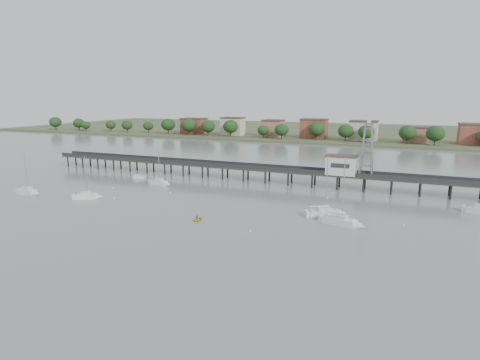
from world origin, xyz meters
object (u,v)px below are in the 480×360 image
Objects in this scene: pier at (256,169)px; yellow_dinghy at (197,220)px; sailboat_c at (329,213)px; sailboat_b at (161,183)px; lattice_tower at (367,150)px; sailboat_a at (90,196)px; sailboat_d at (346,223)px; white_tender at (139,177)px; sailboat_f at (30,192)px.

yellow_dinghy is (2.45, -41.54, -3.79)m from pier.
sailboat_b is at bearing 138.22° from sailboat_c.
lattice_tower is 72.90m from sailboat_a.
yellow_dinghy is at bearing -149.58° from sailboat_d.
sailboat_b is 0.81× the size of sailboat_d.
lattice_tower is 51.89m from yellow_dinghy.
sailboat_d is at bearing -90.22° from lattice_tower.
sailboat_b is 0.83× the size of sailboat_c.
sailboat_c is (-4.48, -27.61, -10.46)m from lattice_tower.
lattice_tower is 34.80m from sailboat_d.
lattice_tower is (31.50, 0.00, 7.31)m from pier.
sailboat_c is 3.62× the size of white_tender.
sailboat_c is at bearing -99.21° from lattice_tower.
lattice_tower is at bearing 52.11° from sailboat_c.
sailboat_d reaches higher than white_tender.
sailboat_c is 1.19× the size of sailboat_f.
sailboat_f is at bearing 158.86° from sailboat_a.
sailboat_f is at bearing -141.49° from pier.
lattice_tower reaches higher than pier.
sailboat_f is (-80.14, -38.70, -10.45)m from lattice_tower.
white_tender is at bearing 65.77° from sailboat_f.
sailboat_c reaches higher than sailboat_a.
sailboat_c is at bearing -45.62° from pier.
pier is 28.39m from sailboat_b.
sailboat_c reaches higher than sailboat_b.
sailboat_b is 34.08m from sailboat_f.
sailboat_d is 5.16× the size of yellow_dinghy.
sailboat_a is (-31.00, -36.04, -3.14)m from pier.
sailboat_f is at bearing -127.98° from white_tender.
white_tender is (-66.86, 23.14, -0.21)m from sailboat_d.
lattice_tower is at bearing 0.24° from sailboat_a.
yellow_dinghy reaches higher than white_tender.
sailboat_b is 4.19× the size of yellow_dinghy.
white_tender is at bearing 135.63° from sailboat_c.
sailboat_d is 80.20m from sailboat_f.
yellow_dinghy is at bearing -53.02° from white_tender.
pier is 10.91× the size of sailboat_c.
sailboat_b is at bearing -38.99° from white_tender.
lattice_tower reaches higher than sailboat_f.
lattice_tower reaches higher than yellow_dinghy.
lattice_tower is at bearing 104.09° from sailboat_d.
sailboat_a is at bearing -130.70° from pier.
yellow_dinghy is (37.94, -31.49, -0.43)m from white_tender.
white_tender is (13.15, 28.65, -0.22)m from sailboat_f.
sailboat_b is (-23.31, -15.90, -3.14)m from pier.
sailboat_d is (-0.13, -33.19, -10.46)m from lattice_tower.
sailboat_d is 30.11m from yellow_dinghy.
sailboat_b is (-54.81, -15.90, -10.45)m from lattice_tower.
sailboat_c is (27.02, -27.61, -3.16)m from pier.
sailboat_b reaches higher than white_tender.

